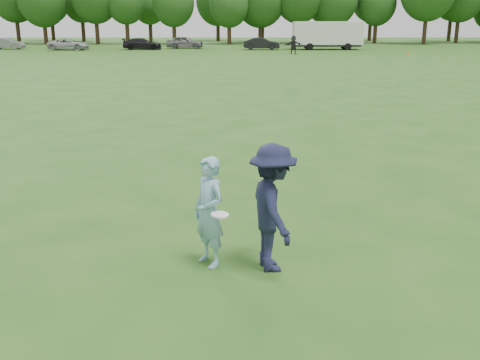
% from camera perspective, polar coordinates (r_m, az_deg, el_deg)
% --- Properties ---
extents(ground, '(200.00, 200.00, 0.00)m').
position_cam_1_polar(ground, '(9.14, 4.21, -7.87)').
color(ground, '#235016').
rests_on(ground, ground).
extents(thrower, '(0.71, 0.75, 1.72)m').
position_cam_1_polar(thrower, '(8.59, -3.16, -3.26)').
color(thrower, '#7EADC3').
rests_on(thrower, ground).
extents(defender, '(0.99, 1.39, 1.96)m').
position_cam_1_polar(defender, '(8.42, 3.34, -2.84)').
color(defender, '#181C36').
rests_on(defender, ground).
extents(player_far_d, '(1.74, 0.58, 1.87)m').
position_cam_1_polar(player_far_d, '(59.83, 5.46, 13.51)').
color(player_far_d, black).
rests_on(player_far_d, ground).
extents(car_b, '(4.02, 1.63, 1.30)m').
position_cam_1_polar(car_b, '(73.91, -22.57, 12.67)').
color(car_b, slate).
rests_on(car_b, ground).
extents(car_c, '(4.81, 2.41, 1.31)m').
position_cam_1_polar(car_c, '(69.66, -16.99, 13.05)').
color(car_c, '#ADADB2').
rests_on(car_c, ground).
extents(car_d, '(4.63, 2.11, 1.31)m').
position_cam_1_polar(car_d, '(68.71, -9.91, 13.46)').
color(car_d, black).
rests_on(car_d, ground).
extents(car_e, '(4.50, 2.06, 1.50)m').
position_cam_1_polar(car_e, '(70.12, -5.62, 13.75)').
color(car_e, slate).
rests_on(car_e, ground).
extents(car_f, '(4.32, 1.82, 1.39)m').
position_cam_1_polar(car_f, '(67.62, 2.23, 13.68)').
color(car_f, black).
rests_on(car_f, ground).
extents(field_cone, '(0.28, 0.28, 0.30)m').
position_cam_1_polar(field_cone, '(60.41, 16.69, 12.20)').
color(field_cone, orange).
rests_on(field_cone, ground).
extents(disc_in_play, '(0.29, 0.29, 0.05)m').
position_cam_1_polar(disc_in_play, '(8.28, -2.05, -3.55)').
color(disc_in_play, white).
rests_on(disc_in_play, ground).
extents(cargo_trailer, '(9.00, 2.75, 3.20)m').
position_cam_1_polar(cargo_trailer, '(68.42, 8.89, 14.44)').
color(cargo_trailer, silver).
rests_on(cargo_trailer, ground).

